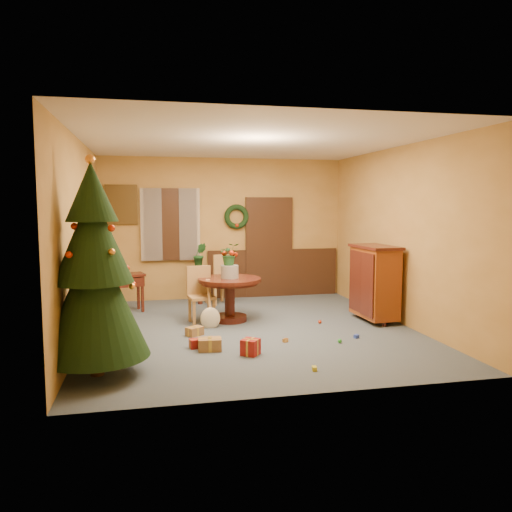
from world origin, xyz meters
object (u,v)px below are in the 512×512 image
object	(u,v)px
chair_near	(200,292)
christmas_tree	(94,273)
sideboard	(375,281)
writing_desk	(122,283)
dining_table	(230,291)

from	to	relation	value
chair_near	christmas_tree	bearing A→B (deg)	-121.52
christmas_tree	sideboard	world-z (taller)	christmas_tree
writing_desk	sideboard	world-z (taller)	sideboard
dining_table	writing_desk	distance (m)	2.10
christmas_tree	writing_desk	xyz separation A→B (m)	(0.12, 3.39, -0.66)
chair_near	writing_desk	bearing A→B (deg)	141.31
christmas_tree	writing_desk	world-z (taller)	christmas_tree
chair_near	christmas_tree	xyz separation A→B (m)	(-1.43, -2.34, 0.69)
chair_near	writing_desk	world-z (taller)	chair_near
chair_near	sideboard	distance (m)	2.92
writing_desk	sideboard	bearing A→B (deg)	-20.60
christmas_tree	writing_desk	size ratio (longest dim) A/B	2.89
writing_desk	chair_near	bearing A→B (deg)	-38.69
chair_near	writing_desk	size ratio (longest dim) A/B	1.07
christmas_tree	sideboard	xyz separation A→B (m)	(4.30, 1.82, -0.51)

